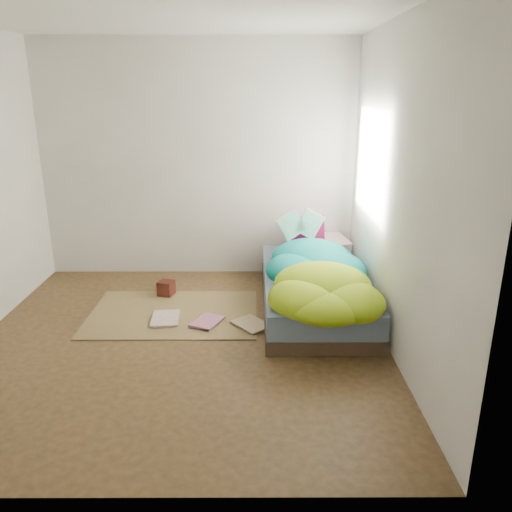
{
  "coord_description": "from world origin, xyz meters",
  "views": [
    {
      "loc": [
        0.63,
        -3.85,
        2.03
      ],
      "look_at": [
        0.65,
        0.75,
        0.52
      ],
      "focal_mm": 35.0,
      "sensor_mm": 36.0,
      "label": 1
    }
  ],
  "objects_px": {
    "floor_book_b": "(196,319)",
    "open_book": "(301,215)",
    "pillow_magenta": "(305,235)",
    "wooden_box": "(166,288)",
    "floor_book_a": "(152,319)",
    "bed": "(314,291)"
  },
  "relations": [
    {
      "from": "floor_book_b",
      "to": "open_book",
      "type": "bearing_deg",
      "value": 64.76
    },
    {
      "from": "pillow_magenta",
      "to": "floor_book_b",
      "type": "xyz_separation_m",
      "value": [
        -1.1,
        -1.08,
        -0.52
      ]
    },
    {
      "from": "wooden_box",
      "to": "open_book",
      "type": "bearing_deg",
      "value": 9.15
    },
    {
      "from": "floor_book_a",
      "to": "bed",
      "type": "bearing_deg",
      "value": 8.45
    },
    {
      "from": "pillow_magenta",
      "to": "floor_book_a",
      "type": "xyz_separation_m",
      "value": [
        -1.52,
        -1.06,
        -0.52
      ]
    },
    {
      "from": "pillow_magenta",
      "to": "wooden_box",
      "type": "relative_size",
      "value": 2.73
    },
    {
      "from": "bed",
      "to": "floor_book_a",
      "type": "height_order",
      "value": "bed"
    },
    {
      "from": "floor_book_a",
      "to": "floor_book_b",
      "type": "xyz_separation_m",
      "value": [
        0.42,
        -0.01,
        0.0
      ]
    },
    {
      "from": "bed",
      "to": "floor_book_b",
      "type": "distance_m",
      "value": 1.19
    },
    {
      "from": "floor_book_a",
      "to": "floor_book_b",
      "type": "bearing_deg",
      "value": -5.88
    },
    {
      "from": "bed",
      "to": "pillow_magenta",
      "type": "relative_size",
      "value": 4.95
    },
    {
      "from": "floor_book_b",
      "to": "wooden_box",
      "type": "bearing_deg",
      "value": 145.66
    },
    {
      "from": "pillow_magenta",
      "to": "open_book",
      "type": "relative_size",
      "value": 0.95
    },
    {
      "from": "wooden_box",
      "to": "floor_book_a",
      "type": "height_order",
      "value": "wooden_box"
    },
    {
      "from": "open_book",
      "to": "wooden_box",
      "type": "bearing_deg",
      "value": 172.92
    },
    {
      "from": "floor_book_b",
      "to": "floor_book_a",
      "type": "bearing_deg",
      "value": -157.32
    },
    {
      "from": "open_book",
      "to": "pillow_magenta",
      "type": "bearing_deg",
      "value": 54.34
    },
    {
      "from": "bed",
      "to": "pillow_magenta",
      "type": "xyz_separation_m",
      "value": [
        -0.03,
        0.72,
        0.37
      ]
    },
    {
      "from": "open_book",
      "to": "floor_book_a",
      "type": "xyz_separation_m",
      "value": [
        -1.45,
        -0.85,
        -0.78
      ]
    },
    {
      "from": "pillow_magenta",
      "to": "open_book",
      "type": "height_order",
      "value": "open_book"
    },
    {
      "from": "wooden_box",
      "to": "floor_book_a",
      "type": "relative_size",
      "value": 0.43
    },
    {
      "from": "pillow_magenta",
      "to": "open_book",
      "type": "bearing_deg",
      "value": -115.25
    }
  ]
}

